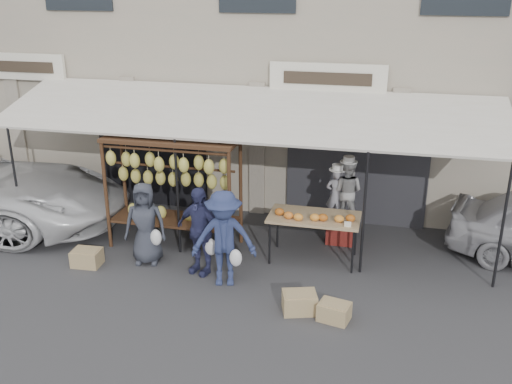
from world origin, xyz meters
TOP-DOWN VIEW (x-y plane):
  - ground_plane at (0.00, 0.00)m, footprint 90.00×90.00m
  - shophouse at (-0.00, 6.50)m, footprint 24.00×6.15m
  - awning at (0.01, 2.28)m, footprint 10.00×2.35m
  - banana_rack at (-1.20, 1.40)m, footprint 2.60×0.90m
  - produce_table at (1.58, 1.41)m, footprint 1.70×0.90m
  - vendor_left at (1.90, 2.29)m, footprint 0.44×0.31m
  - vendor_right at (2.10, 2.30)m, footprint 0.71×0.61m
  - customer_left at (-1.46, 0.62)m, footprint 0.86×0.64m
  - customer_mid at (-0.34, 0.48)m, footprint 1.04×0.69m
  - customer_right at (0.21, 0.17)m, footprint 1.23×0.87m
  - stool_left at (1.90, 2.29)m, footprint 0.33×0.33m
  - stool_right at (2.10, 2.30)m, footprint 0.40×0.40m
  - crate_near_a at (1.64, -0.42)m, footprint 0.63×0.55m
  - crate_near_b at (2.21, -0.53)m, footprint 0.55×0.46m
  - crate_far at (-2.50, 0.22)m, footprint 0.54×0.42m

SIDE VIEW (x-z plane):
  - ground_plane at x=0.00m, z-range 0.00..0.00m
  - crate_near_b at x=2.21m, z-range 0.00..0.29m
  - crate_far at x=-2.50m, z-range 0.00..0.31m
  - crate_near_a at x=1.64m, z-range 0.00..0.32m
  - stool_left at x=1.90m, z-range 0.00..0.44m
  - stool_right at x=2.10m, z-range 0.00..0.49m
  - customer_left at x=-1.46m, z-range 0.00..1.58m
  - customer_mid at x=-0.34m, z-range 0.00..1.65m
  - customer_right at x=0.21m, z-range 0.00..1.73m
  - produce_table at x=1.58m, z-range 0.35..1.39m
  - vendor_left at x=1.90m, z-range 0.44..1.60m
  - vendor_right at x=2.10m, z-range 0.49..1.77m
  - banana_rack at x=-1.20m, z-range 0.45..2.69m
  - awning at x=0.01m, z-range 1.12..4.03m
  - shophouse at x=0.00m, z-range 0.00..7.30m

